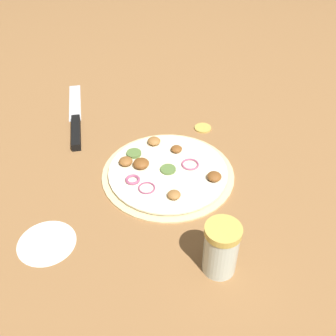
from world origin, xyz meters
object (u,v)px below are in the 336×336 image
object	(u,v)px
loose_cap	(203,127)
spice_jar	(221,249)
pizza	(167,171)
knife	(76,125)

from	to	relation	value
loose_cap	spice_jar	bearing A→B (deg)	49.14
pizza	spice_jar	size ratio (longest dim) A/B	2.83
spice_jar	loose_cap	size ratio (longest dim) A/B	2.41
pizza	loose_cap	xyz separation A→B (m)	(-0.17, -0.07, -0.00)
knife	spice_jar	distance (m)	0.51
pizza	knife	size ratio (longest dim) A/B	0.99
loose_cap	knife	bearing A→B (deg)	-41.82
pizza	spice_jar	bearing A→B (deg)	69.36
spice_jar	loose_cap	distance (m)	0.40
knife	loose_cap	world-z (taller)	knife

